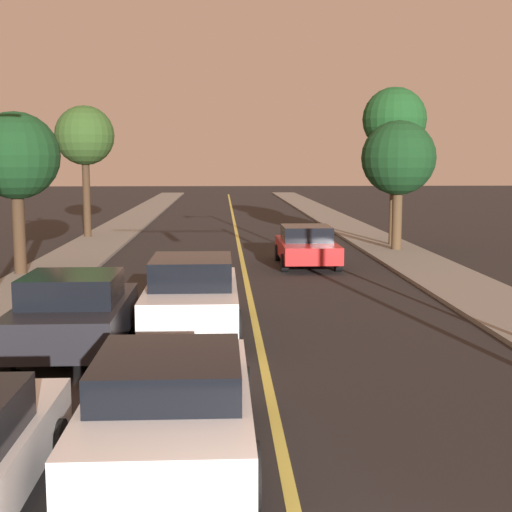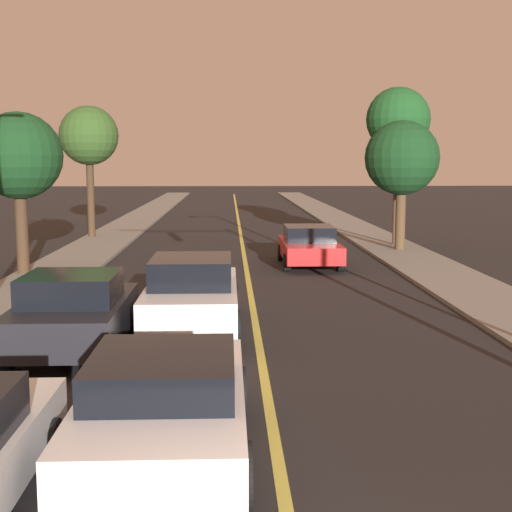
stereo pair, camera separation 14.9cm
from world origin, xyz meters
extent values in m
cube|color=black|center=(0.00, 36.00, 0.01)|extent=(9.87, 80.00, 0.01)
cube|color=#D1C14C|center=(0.00, 36.00, 0.01)|extent=(0.16, 76.00, 0.00)
cube|color=gray|center=(-6.18, 36.00, 0.06)|extent=(2.50, 80.00, 0.12)
cube|color=gray|center=(6.18, 36.00, 0.06)|extent=(2.50, 80.00, 0.12)
cube|color=white|center=(-1.38, 4.04, 0.66)|extent=(1.93, 4.41, 0.57)
cube|color=black|center=(-1.38, 3.86, 1.16)|extent=(1.70, 1.99, 0.44)
cylinder|color=black|center=(-2.30, 5.41, 0.37)|extent=(0.22, 0.74, 0.74)
cylinder|color=black|center=(-0.46, 5.41, 0.37)|extent=(0.22, 0.74, 0.74)
cylinder|color=black|center=(-2.30, 2.67, 0.37)|extent=(0.22, 0.74, 0.74)
cylinder|color=black|center=(-0.46, 2.67, 0.37)|extent=(0.22, 0.74, 0.74)
cube|color=white|center=(-1.38, 10.72, 0.71)|extent=(1.90, 4.59, 0.67)
cube|color=black|center=(-1.38, 10.54, 1.33)|extent=(1.67, 2.07, 0.59)
cylinder|color=black|center=(-2.28, 12.15, 0.37)|extent=(0.22, 0.74, 0.74)
cylinder|color=black|center=(-0.48, 12.15, 0.37)|extent=(0.22, 0.74, 0.74)
cylinder|color=black|center=(-2.28, 9.30, 0.37)|extent=(0.22, 0.74, 0.74)
cylinder|color=black|center=(-0.48, 9.30, 0.37)|extent=(0.22, 0.74, 0.74)
cylinder|color=black|center=(-2.73, 3.80, 0.31)|extent=(0.22, 0.61, 0.61)
cube|color=black|center=(-3.55, 9.07, 0.66)|extent=(1.95, 3.94, 0.71)
cube|color=black|center=(-3.55, 8.91, 1.28)|extent=(1.72, 1.77, 0.54)
cylinder|color=black|center=(-4.48, 10.29, 0.30)|extent=(0.22, 0.61, 0.61)
cylinder|color=black|center=(-2.63, 10.29, 0.30)|extent=(0.22, 0.61, 0.61)
cylinder|color=black|center=(-4.48, 7.85, 0.30)|extent=(0.22, 0.61, 0.61)
cylinder|color=black|center=(-2.63, 7.85, 0.30)|extent=(0.22, 0.61, 0.61)
cube|color=red|center=(2.22, 20.18, 0.59)|extent=(1.89, 4.30, 0.57)
cube|color=black|center=(2.22, 20.35, 1.13)|extent=(1.66, 1.94, 0.52)
cylinder|color=black|center=(3.12, 18.84, 0.30)|extent=(0.22, 0.61, 0.61)
cylinder|color=black|center=(1.32, 18.84, 0.30)|extent=(0.22, 0.61, 0.61)
cylinder|color=black|center=(3.12, 21.51, 0.30)|extent=(0.22, 0.61, 0.61)
cylinder|color=black|center=(1.32, 21.51, 0.30)|extent=(0.22, 0.61, 0.61)
cylinder|color=#3D2B1C|center=(-7.11, 18.23, 1.49)|extent=(0.39, 0.39, 2.74)
sphere|color=#143819|center=(-7.11, 18.23, 3.81)|extent=(2.71, 2.71, 2.71)
cylinder|color=#3D2B1C|center=(-7.05, 29.32, 1.99)|extent=(0.35, 0.35, 3.74)
sphere|color=#2D4C1E|center=(-7.05, 29.32, 4.82)|extent=(2.74, 2.74, 2.74)
cylinder|color=#4C3823|center=(6.27, 23.77, 1.43)|extent=(0.40, 0.40, 2.62)
sphere|color=#143819|center=(6.27, 23.77, 3.77)|extent=(2.94, 2.94, 2.94)
cylinder|color=#4C3823|center=(6.47, 25.43, 2.28)|extent=(0.24, 0.24, 4.32)
sphere|color=#19471E|center=(6.47, 25.43, 5.37)|extent=(2.66, 2.66, 2.66)
camera|label=1|loc=(-0.73, -4.38, 3.65)|focal=50.00mm
camera|label=2|loc=(-0.59, -4.38, 3.65)|focal=50.00mm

